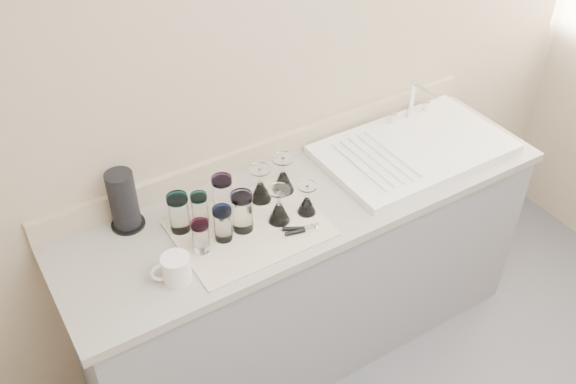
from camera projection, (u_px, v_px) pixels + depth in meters
counter_unit at (306, 272)px, 2.86m from camera, size 2.06×0.62×0.90m
sink_unit at (414, 148)px, 2.79m from camera, size 0.82×0.50×0.22m
dish_towel at (250, 228)px, 2.42m from camera, size 0.55×0.42×0.01m
tumbler_teal at (179, 213)px, 2.36m from camera, size 0.08×0.08×0.16m
tumbler_cyan at (200, 208)px, 2.40m from camera, size 0.06×0.06×0.13m
tumbler_purple at (223, 194)px, 2.44m from camera, size 0.08×0.08×0.16m
tumbler_magenta at (201, 236)px, 2.28m from camera, size 0.06×0.06×0.13m
tumbler_blue at (223, 224)px, 2.32m from camera, size 0.07×0.07×0.14m
tumbler_lavender at (242, 212)px, 2.36m from camera, size 0.08×0.08×0.16m
goblet_back_left at (261, 189)px, 2.51m from camera, size 0.09×0.09×0.15m
goblet_back_right at (283, 179)px, 2.55m from camera, size 0.09×0.09×0.16m
goblet_front_left at (279, 210)px, 2.41m from camera, size 0.09×0.09×0.15m
goblet_front_right at (307, 203)px, 2.46m from camera, size 0.07×0.07×0.13m
can_opener at (301, 230)px, 2.39m from camera, size 0.13×0.08×0.02m
white_mug at (175, 269)px, 2.19m from camera, size 0.15×0.12×0.10m
paper_towel_roll at (124, 201)px, 2.36m from camera, size 0.13×0.13×0.24m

